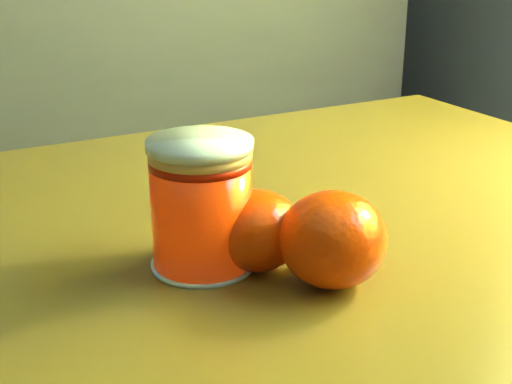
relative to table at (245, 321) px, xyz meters
name	(u,v)px	position (x,y,z in m)	size (l,w,h in m)	color
table	(245,321)	(0.00, 0.00, 0.00)	(0.97, 0.72, 0.69)	brown
juice_glass	(201,205)	(-0.05, -0.05, 0.14)	(0.08, 0.08, 0.10)	#FA3105
orange_front	(333,239)	(0.02, -0.11, 0.12)	(0.08, 0.08, 0.07)	#E63904
orange_back	(257,230)	(-0.02, -0.07, 0.12)	(0.07, 0.07, 0.06)	#E63904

